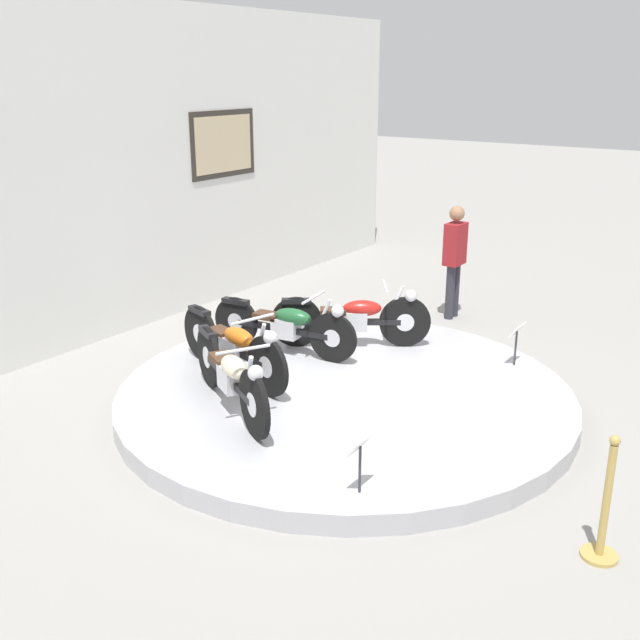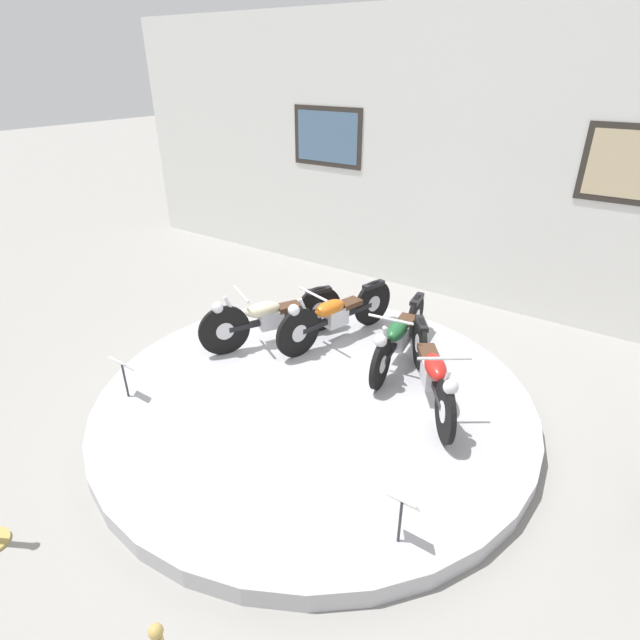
{
  "view_description": "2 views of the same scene",
  "coord_description": "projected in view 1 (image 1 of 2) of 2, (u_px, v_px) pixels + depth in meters",
  "views": [
    {
      "loc": [
        -6.3,
        -4.09,
        3.51
      ],
      "look_at": [
        0.09,
        0.4,
        0.88
      ],
      "focal_mm": 42.0,
      "sensor_mm": 36.0,
      "label": 1
    },
    {
      "loc": [
        2.73,
        -3.85,
        3.6
      ],
      "look_at": [
        -0.21,
        0.41,
        0.9
      ],
      "focal_mm": 28.0,
      "sensor_mm": 36.0,
      "label": 2
    }
  ],
  "objects": [
    {
      "name": "ground_plane",
      "position": [
        345.0,
        404.0,
        8.23
      ],
      "size": [
        60.0,
        60.0,
        0.0
      ],
      "primitive_type": "plane",
      "color": "gray"
    },
    {
      "name": "display_platform",
      "position": [
        345.0,
        396.0,
        8.2
      ],
      "size": [
        4.95,
        4.95,
        0.2
      ],
      "primitive_type": "cylinder",
      "color": "#ADADB2",
      "rests_on": "ground_plane"
    },
    {
      "name": "back_wall",
      "position": [
        93.0,
        175.0,
        9.68
      ],
      "size": [
        14.0,
        0.22,
        4.4
      ],
      "color": "silver",
      "rests_on": "ground_plane"
    },
    {
      "name": "motorcycle_cream",
      "position": [
        231.0,
        374.0,
        7.49
      ],
      "size": [
        1.02,
        1.8,
        0.81
      ],
      "color": "black",
      "rests_on": "display_platform"
    },
    {
      "name": "motorcycle_orange",
      "position": [
        234.0,
        345.0,
        8.31
      ],
      "size": [
        0.66,
        1.96,
        0.81
      ],
      "color": "black",
      "rests_on": "display_platform"
    },
    {
      "name": "motorcycle_green",
      "position": [
        286.0,
        324.0,
        9.05
      ],
      "size": [
        0.54,
        1.95,
        0.78
      ],
      "color": "black",
      "rests_on": "display_platform"
    },
    {
      "name": "motorcycle_red",
      "position": [
        354.0,
        317.0,
        9.27
      ],
      "size": [
        1.19,
        1.66,
        0.8
      ],
      "color": "black",
      "rests_on": "display_platform"
    },
    {
      "name": "info_placard_front_left",
      "position": [
        360.0,
        452.0,
        6.04
      ],
      "size": [
        0.26,
        0.11,
        0.51
      ],
      "color": "#333338",
      "rests_on": "display_platform"
    },
    {
      "name": "info_placard_front_centre",
      "position": [
        517.0,
        335.0,
        8.69
      ],
      "size": [
        0.26,
        0.11,
        0.51
      ],
      "color": "#333338",
      "rests_on": "display_platform"
    },
    {
      "name": "visitor_standing",
      "position": [
        455.0,
        255.0,
        10.84
      ],
      "size": [
        0.36,
        0.22,
        1.66
      ],
      "color": "#2D2D38",
      "rests_on": "ground_plane"
    },
    {
      "name": "stanchion_post_left_of_entry",
      "position": [
        604.0,
        518.0,
        5.55
      ],
      "size": [
        0.28,
        0.28,
        1.02
      ],
      "color": "tan",
      "rests_on": "ground_plane"
    }
  ]
}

